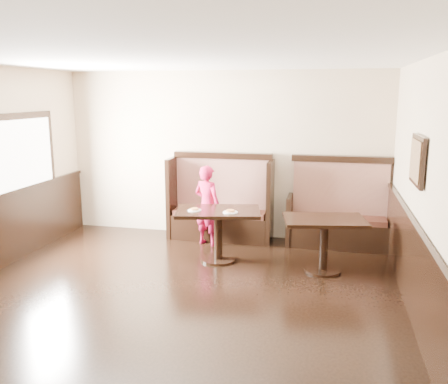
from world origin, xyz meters
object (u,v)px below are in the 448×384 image
(booth_neighbor, at_px, (339,217))
(child, at_px, (207,205))
(table_main, at_px, (218,222))
(table_neighbor, at_px, (324,232))
(booth_main, at_px, (221,208))

(booth_neighbor, height_order, child, booth_neighbor)
(booth_neighbor, relative_size, child, 1.26)
(table_main, relative_size, table_neighbor, 1.11)
(booth_main, xyz_separation_m, table_main, (0.21, -1.12, 0.06))
(table_neighbor, relative_size, child, 0.92)
(booth_main, height_order, table_neighbor, booth_main)
(booth_main, bearing_deg, child, -107.33)
(booth_main, height_order, table_main, booth_main)
(booth_main, xyz_separation_m, child, (-0.13, -0.42, 0.13))
(table_main, bearing_deg, booth_neighbor, 21.09)
(child, bearing_deg, table_neighbor, 178.90)
(table_main, relative_size, child, 1.02)
(table_main, distance_m, table_neighbor, 1.52)
(booth_main, height_order, child, booth_main)
(table_main, bearing_deg, booth_main, 89.20)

